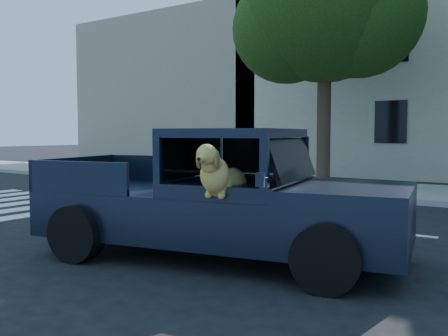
# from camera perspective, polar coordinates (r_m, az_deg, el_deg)

# --- Properties ---
(ground) EXTENTS (120.00, 120.00, 0.00)m
(ground) POSITION_cam_1_polar(r_m,az_deg,el_deg) (6.34, 9.60, -12.32)
(ground) COLOR black
(ground) RESTS_ON ground
(street_tree_left) EXTENTS (6.00, 5.20, 8.60)m
(street_tree_left) POSITION_cam_1_polar(r_m,az_deg,el_deg) (16.95, 11.63, 17.35)
(street_tree_left) COLOR #332619
(street_tree_left) RESTS_ON ground
(building_left) EXTENTS (12.00, 6.00, 8.00)m
(building_left) POSITION_cam_1_polar(r_m,az_deg,el_deg) (28.26, -3.84, 8.51)
(building_left) COLOR tan
(building_left) RESTS_ON ground
(pickup_truck) EXTENTS (5.42, 3.05, 1.83)m
(pickup_truck) POSITION_cam_1_polar(r_m,az_deg,el_deg) (7.11, -1.17, -5.34)
(pickup_truck) COLOR black
(pickup_truck) RESTS_ON ground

